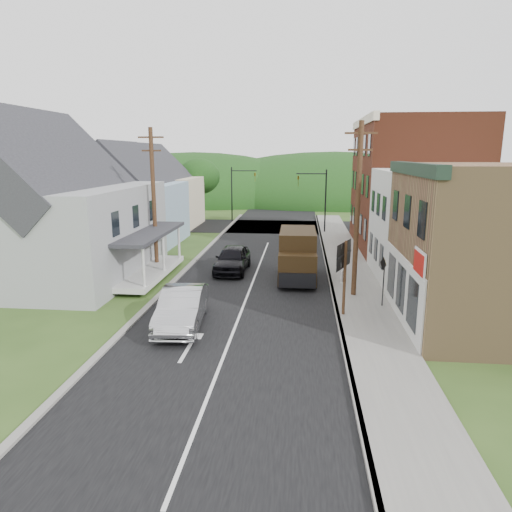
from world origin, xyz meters
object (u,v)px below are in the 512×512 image
(route_sign_cluster, at_px, (344,267))
(warning_sign, at_px, (383,275))
(silver_sedan, at_px, (182,308))
(dark_sedan, at_px, (232,259))
(delivery_van, at_px, (298,255))

(route_sign_cluster, height_order, warning_sign, route_sign_cluster)
(route_sign_cluster, bearing_deg, warning_sign, 57.26)
(route_sign_cluster, bearing_deg, silver_sedan, -142.43)
(dark_sedan, relative_size, delivery_van, 0.91)
(silver_sedan, height_order, dark_sedan, silver_sedan)
(silver_sedan, height_order, warning_sign, warning_sign)
(silver_sedan, xyz_separation_m, route_sign_cluster, (7.07, 1.88, 1.56))
(dark_sedan, bearing_deg, silver_sedan, -93.27)
(route_sign_cluster, bearing_deg, dark_sedan, 151.82)
(dark_sedan, distance_m, warning_sign, 10.54)
(silver_sedan, height_order, delivery_van, delivery_van)
(delivery_van, bearing_deg, route_sign_cluster, -71.57)
(silver_sedan, relative_size, warning_sign, 2.07)
(route_sign_cluster, bearing_deg, delivery_van, 131.72)
(warning_sign, bearing_deg, delivery_van, 114.96)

